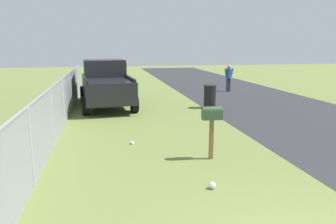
{
  "coord_description": "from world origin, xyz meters",
  "views": [
    {
      "loc": [
        -2.82,
        2.52,
        2.76
      ],
      "look_at": [
        4.19,
        1.16,
        1.27
      ],
      "focal_mm": 34.44,
      "sensor_mm": 36.0,
      "label": 1
    }
  ],
  "objects_px": {
    "mailbox": "(212,117)",
    "pedestrian": "(229,76)",
    "trash_bin": "(210,96)",
    "pickup_truck": "(105,82)"
  },
  "relations": [
    {
      "from": "trash_bin",
      "to": "pedestrian",
      "type": "height_order",
      "value": "pedestrian"
    },
    {
      "from": "mailbox",
      "to": "pickup_truck",
      "type": "height_order",
      "value": "pickup_truck"
    },
    {
      "from": "trash_bin",
      "to": "pedestrian",
      "type": "bearing_deg",
      "value": -30.06
    },
    {
      "from": "pickup_truck",
      "to": "trash_bin",
      "type": "xyz_separation_m",
      "value": [
        -1.43,
        -4.53,
        -0.59
      ]
    },
    {
      "from": "mailbox",
      "to": "pedestrian",
      "type": "bearing_deg",
      "value": -19.53
    },
    {
      "from": "pickup_truck",
      "to": "trash_bin",
      "type": "bearing_deg",
      "value": -112.69
    },
    {
      "from": "mailbox",
      "to": "pedestrian",
      "type": "relative_size",
      "value": 0.82
    },
    {
      "from": "pickup_truck",
      "to": "pedestrian",
      "type": "height_order",
      "value": "pickup_truck"
    },
    {
      "from": "mailbox",
      "to": "pickup_truck",
      "type": "relative_size",
      "value": 0.25
    },
    {
      "from": "mailbox",
      "to": "trash_bin",
      "type": "distance_m",
      "value": 6.63
    }
  ]
}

